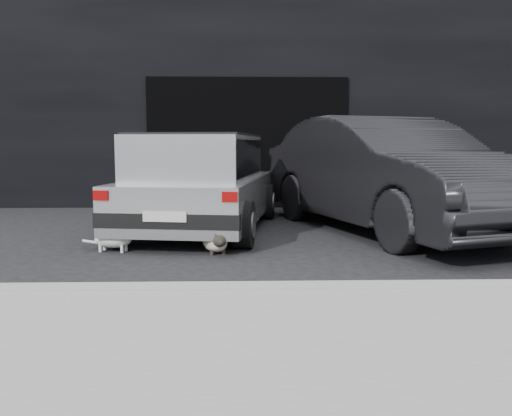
{
  "coord_description": "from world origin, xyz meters",
  "views": [
    {
      "loc": [
        0.87,
        -6.96,
        1.27
      ],
      "look_at": [
        1.04,
        -0.74,
        0.54
      ],
      "focal_mm": 38.0,
      "sensor_mm": 36.0,
      "label": 1
    }
  ],
  "objects_px": {
    "silver_hatchback": "(200,178)",
    "cat_white": "(115,239)",
    "second_car": "(387,174)",
    "cat_siamese": "(216,242)"
  },
  "relations": [
    {
      "from": "second_car",
      "to": "silver_hatchback",
      "type": "bearing_deg",
      "value": 159.18
    },
    {
      "from": "silver_hatchback",
      "to": "cat_siamese",
      "type": "relative_size",
      "value": 5.13
    },
    {
      "from": "second_car",
      "to": "cat_siamese",
      "type": "bearing_deg",
      "value": -165.68
    },
    {
      "from": "silver_hatchback",
      "to": "cat_white",
      "type": "xyz_separation_m",
      "value": [
        -0.9,
        -1.55,
        -0.62
      ]
    },
    {
      "from": "silver_hatchback",
      "to": "cat_siamese",
      "type": "distance_m",
      "value": 1.81
    },
    {
      "from": "cat_siamese",
      "to": "silver_hatchback",
      "type": "bearing_deg",
      "value": -93.67
    },
    {
      "from": "silver_hatchback",
      "to": "second_car",
      "type": "xyz_separation_m",
      "value": [
        2.72,
        -0.13,
        0.06
      ]
    },
    {
      "from": "second_car",
      "to": "cat_white",
      "type": "bearing_deg",
      "value": -176.72
    },
    {
      "from": "silver_hatchback",
      "to": "cat_white",
      "type": "distance_m",
      "value": 1.9
    },
    {
      "from": "cat_siamese",
      "to": "cat_white",
      "type": "distance_m",
      "value": 1.21
    }
  ]
}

